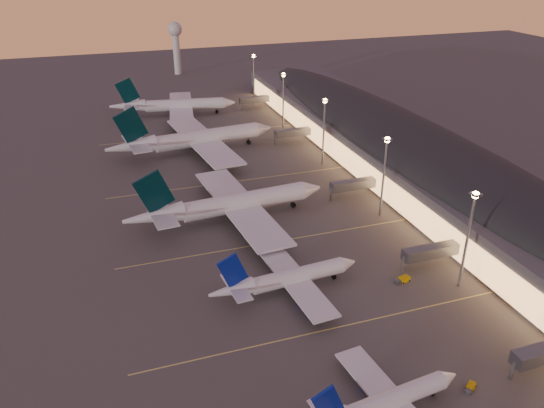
{
  "coord_description": "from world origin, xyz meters",
  "views": [
    {
      "loc": [
        -43.19,
        -88.81,
        76.72
      ],
      "look_at": [
        2.0,
        45.0,
        7.0
      ],
      "focal_mm": 35.0,
      "sensor_mm": 36.0,
      "label": 1
    }
  ],
  "objects": [
    {
      "name": "airliner_wide_near",
      "position": [
        -9.55,
        52.14,
        5.21
      ],
      "size": [
        63.31,
        57.9,
        20.25
      ],
      "rotation": [
        0.0,
        0.0,
        0.09
      ],
      "color": "silver",
      "rests_on": "ground"
    },
    {
      "name": "light_masts",
      "position": [
        36.0,
        65.0,
        17.55
      ],
      "size": [
        2.2,
        217.2,
        25.9
      ],
      "color": "gray",
      "rests_on": "ground"
    },
    {
      "name": "baggage_tug_b",
      "position": [
        16.82,
        -29.71,
        0.44
      ],
      "size": [
        3.36,
        2.84,
        0.96
      ],
      "rotation": [
        0.0,
        0.0,
        0.59
      ],
      "color": "#BF9201",
      "rests_on": "ground"
    },
    {
      "name": "airliner_wide_mid",
      "position": [
        -8.33,
        113.29,
        5.71
      ],
      "size": [
        69.36,
        63.64,
        22.19
      ],
      "rotation": [
        0.0,
        0.0,
        0.12
      ],
      "color": "silver",
      "rests_on": "ground"
    },
    {
      "name": "airliner_narrow_south",
      "position": [
        -2.39,
        -29.83,
        3.08
      ],
      "size": [
        33.38,
        29.97,
        11.92
      ],
      "rotation": [
        0.0,
        0.0,
        0.1
      ],
      "color": "silver",
      "rests_on": "ground"
    },
    {
      "name": "lane_markings",
      "position": [
        0.0,
        40.0,
        0.01
      ],
      "size": [
        90.0,
        180.36,
        0.0
      ],
      "color": "#D8C659",
      "rests_on": "ground"
    },
    {
      "name": "airliner_narrow_north",
      "position": [
        -5.71,
        11.62,
        3.59
      ],
      "size": [
        38.91,
        34.85,
        13.89
      ],
      "rotation": [
        0.0,
        0.0,
        0.08
      ],
      "color": "silver",
      "rests_on": "ground"
    },
    {
      "name": "radar_tower",
      "position": [
        10.0,
        260.0,
        21.87
      ],
      "size": [
        9.0,
        9.0,
        32.5
      ],
      "color": "silver",
      "rests_on": "ground"
    },
    {
      "name": "airliner_wide_far",
      "position": [
        -7.48,
        168.1,
        5.02
      ],
      "size": [
        60.85,
        56.03,
        19.5
      ],
      "rotation": [
        0.0,
        0.0,
        -0.15
      ],
      "color": "silver",
      "rests_on": "ground"
    },
    {
      "name": "ground",
      "position": [
        0.0,
        0.0,
        0.0
      ],
      "size": [
        700.0,
        700.0,
        0.0
      ],
      "primitive_type": "plane",
      "color": "#474442"
    },
    {
      "name": "baggage_tug_c",
      "position": [
        23.56,
        5.94,
        0.56
      ],
      "size": [
        4.38,
        2.47,
        1.23
      ],
      "rotation": [
        0.0,
        0.0,
        0.21
      ],
      "color": "#BF9201",
      "rests_on": "ground"
    },
    {
      "name": "terminal_building",
      "position": [
        61.84,
        72.47,
        8.78
      ],
      "size": [
        56.35,
        255.0,
        17.46
      ],
      "color": "#47474C",
      "rests_on": "ground"
    }
  ]
}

